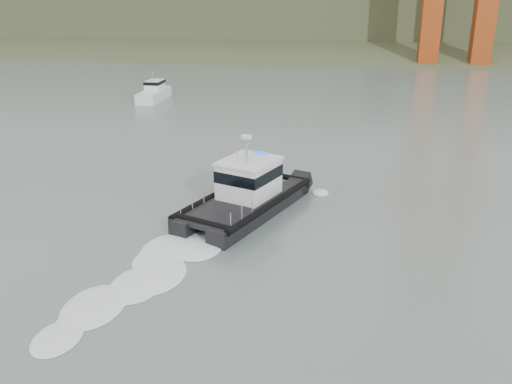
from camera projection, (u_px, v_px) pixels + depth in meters
The scene contains 4 objects.
ground at pixel (224, 297), 24.72m from camera, with size 400.00×400.00×0.00m, color slate.
headlands at pixel (326, 6), 138.60m from camera, with size 500.00×105.36×27.12m.
patrol_boat at pixel (246, 193), 33.48m from camera, with size 7.07×10.54×4.81m.
motorboat at pixel (154, 93), 65.04m from camera, with size 2.35×6.41×3.48m.
Camera 1 is at (4.55, -21.13, 12.91)m, focal length 40.00 mm.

